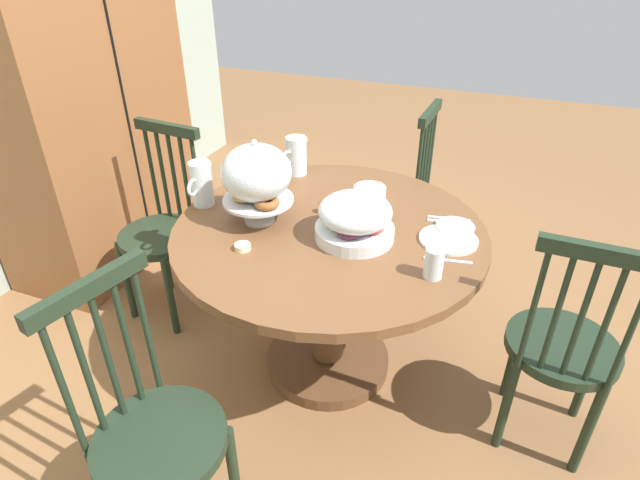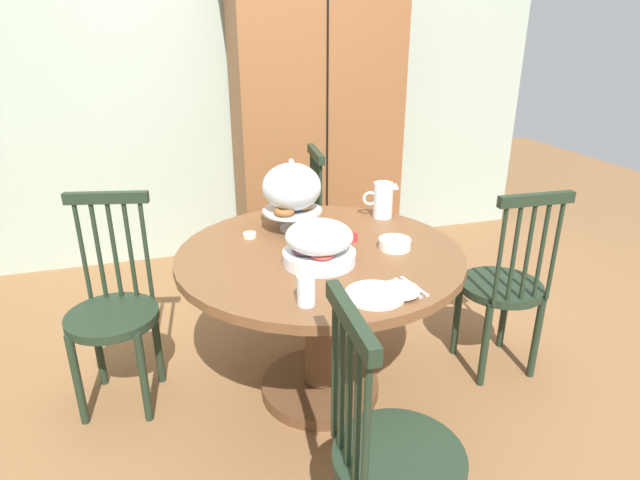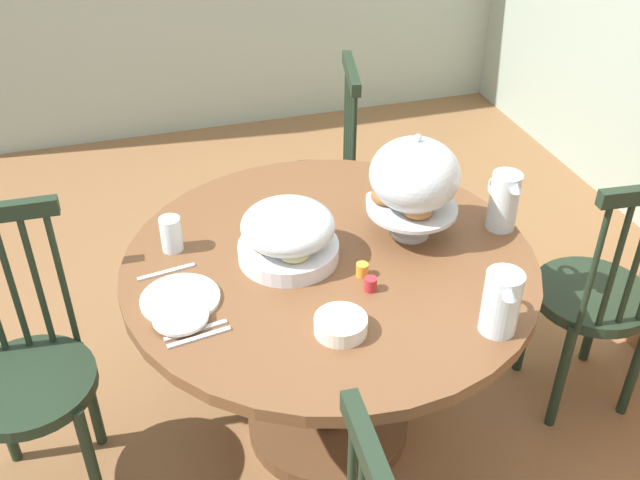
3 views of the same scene
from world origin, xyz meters
The scene contains 21 objects.
ground_plane centered at (0.00, 0.00, 0.00)m, with size 10.00×10.00×0.00m, color brown.
wooden_armoire centered at (0.55, 1.50, 0.98)m, with size 1.18×0.60×1.96m.
dining_table centered at (0.11, -0.07, 0.53)m, with size 1.24×1.24×0.74m.
windsor_chair_near_window centered at (0.22, 0.84, 0.45)m, with size 0.40×0.40×0.97m.
windsor_chair_by_cabinet centered at (-0.78, 0.15, 0.45)m, with size 0.41×0.41×0.97m.
windsor_chair_facing_door centered at (0.06, -0.99, 0.45)m, with size 0.40×0.40×0.97m.
windsor_chair_far_side centered at (1.03, -0.13, 0.45)m, with size 0.40×0.40×0.97m.
pastry_stand_with_dome centered at (0.06, 0.21, 0.94)m, with size 0.28×0.28×0.34m.
fruit_platter_covered centered at (0.08, -0.19, 0.83)m, with size 0.30×0.30×0.18m.
orange_juice_pitcher centered at (0.54, 0.26, 0.82)m, with size 0.18×0.10×0.18m.
milk_pitcher centered at (0.11, 0.50, 0.83)m, with size 0.17×0.09×0.19m.
china_plate_large centered at (0.18, -0.52, 0.75)m, with size 0.22×0.22×0.01m, color white.
china_plate_small centered at (0.27, -0.53, 0.76)m, with size 0.15×0.15×0.01m, color white.
cereal_bowl centered at (0.43, -0.14, 0.76)m, with size 0.14×0.14×0.04m, color white.
drinking_glass centered at (-0.07, -0.51, 0.80)m, with size 0.06×0.06×0.11m, color silver.
butter_dish centered at (-0.15, 0.17, 0.75)m, with size 0.06×0.06×0.02m, color beige.
jam_jar_strawberry centered at (0.29, -0.01, 0.76)m, with size 0.04×0.04×0.04m, color #B7282D.
jam_jar_apricot centered at (0.22, -0.01, 0.76)m, with size 0.04×0.04×0.04m, color orange.
table_knife centered at (0.32, -0.50, 0.74)m, with size 0.17×0.01×0.01m, color silver.
dinner_fork centered at (0.35, -0.50, 0.74)m, with size 0.17×0.01×0.01m, color silver.
soup_spoon centered at (0.05, -0.54, 0.74)m, with size 0.17×0.01×0.01m, color silver.
Camera 1 is at (-1.53, -0.67, 1.77)m, focal length 29.02 mm.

